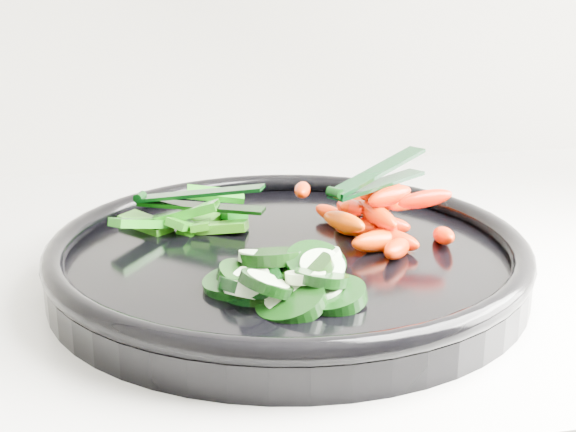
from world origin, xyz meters
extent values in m
cube|color=silver|center=(0.00, 1.70, 0.92)|extent=(2.02, 0.62, 0.03)
cylinder|color=black|center=(0.20, 1.63, 0.94)|extent=(0.45, 0.45, 0.02)
torus|color=black|center=(0.20, 1.63, 0.96)|extent=(0.46, 0.46, 0.02)
cylinder|color=black|center=(0.18, 1.52, 0.96)|extent=(0.07, 0.07, 0.03)
cylinder|color=#CEEDBE|center=(0.17, 1.53, 0.96)|extent=(0.04, 0.04, 0.02)
cylinder|color=black|center=(0.15, 1.55, 0.96)|extent=(0.06, 0.06, 0.03)
cylinder|color=beige|center=(0.15, 1.55, 0.96)|extent=(0.05, 0.05, 0.03)
cylinder|color=black|center=(0.16, 1.57, 0.96)|extent=(0.07, 0.07, 0.03)
cylinder|color=#DDF6C4|center=(0.16, 1.56, 0.96)|extent=(0.03, 0.03, 0.02)
cylinder|color=black|center=(0.21, 1.53, 0.96)|extent=(0.06, 0.06, 0.02)
cylinder|color=#B8D3A9|center=(0.20, 1.53, 0.96)|extent=(0.05, 0.05, 0.02)
cylinder|color=black|center=(0.17, 1.57, 0.96)|extent=(0.06, 0.06, 0.02)
cylinder|color=#D1EBBC|center=(0.16, 1.58, 0.96)|extent=(0.04, 0.04, 0.02)
cylinder|color=black|center=(0.15, 1.56, 0.96)|extent=(0.06, 0.06, 0.02)
cylinder|color=beige|center=(0.16, 1.57, 0.96)|extent=(0.04, 0.04, 0.01)
cylinder|color=black|center=(0.16, 1.55, 0.96)|extent=(0.05, 0.05, 0.02)
cylinder|color=#E1F3C2|center=(0.15, 1.56, 0.96)|extent=(0.05, 0.05, 0.02)
cylinder|color=black|center=(0.16, 1.55, 0.96)|extent=(0.05, 0.05, 0.03)
cylinder|color=#DEF4C3|center=(0.15, 1.56, 0.96)|extent=(0.05, 0.05, 0.02)
cylinder|color=black|center=(0.20, 1.55, 0.97)|extent=(0.05, 0.05, 0.02)
cylinder|color=beige|center=(0.21, 1.57, 0.97)|extent=(0.04, 0.04, 0.02)
cylinder|color=black|center=(0.18, 1.58, 0.97)|extent=(0.05, 0.05, 0.02)
cylinder|color=beige|center=(0.16, 1.58, 0.97)|extent=(0.04, 0.04, 0.01)
cylinder|color=black|center=(0.16, 1.53, 0.97)|extent=(0.04, 0.04, 0.03)
cylinder|color=beige|center=(0.16, 1.53, 0.97)|extent=(0.04, 0.04, 0.02)
cylinder|color=black|center=(0.20, 1.56, 0.97)|extent=(0.06, 0.06, 0.03)
cylinder|color=#E1F4C3|center=(0.21, 1.55, 0.97)|extent=(0.04, 0.04, 0.02)
cylinder|color=black|center=(0.20, 1.54, 0.97)|extent=(0.05, 0.05, 0.02)
cylinder|color=beige|center=(0.19, 1.54, 0.97)|extent=(0.03, 0.03, 0.01)
ellipsoid|color=#F31200|center=(0.28, 1.64, 0.96)|extent=(0.03, 0.05, 0.03)
ellipsoid|color=red|center=(0.27, 1.61, 0.96)|extent=(0.06, 0.04, 0.03)
ellipsoid|color=#FF2500|center=(0.28, 1.62, 0.96)|extent=(0.04, 0.05, 0.02)
ellipsoid|color=#ED3900|center=(0.26, 1.65, 0.96)|extent=(0.04, 0.04, 0.02)
ellipsoid|color=#FC1F00|center=(0.32, 1.62, 0.96)|extent=(0.02, 0.05, 0.02)
ellipsoid|color=#EF5600|center=(0.25, 1.66, 0.96)|extent=(0.02, 0.05, 0.02)
ellipsoid|color=red|center=(0.28, 1.60, 0.96)|extent=(0.04, 0.04, 0.02)
ellipsoid|color=#FA1600|center=(0.28, 1.65, 0.96)|extent=(0.05, 0.02, 0.02)
ellipsoid|color=#FF2300|center=(0.29, 1.71, 0.96)|extent=(0.04, 0.05, 0.03)
ellipsoid|color=#F92700|center=(0.25, 1.69, 0.96)|extent=(0.03, 0.04, 0.02)
ellipsoid|color=#EE4800|center=(0.24, 1.63, 0.98)|extent=(0.04, 0.05, 0.02)
ellipsoid|color=#EF4400|center=(0.29, 1.69, 0.98)|extent=(0.02, 0.05, 0.02)
ellipsoid|color=#F12F00|center=(0.26, 1.66, 0.98)|extent=(0.02, 0.05, 0.02)
ellipsoid|color=#E64600|center=(0.27, 1.64, 0.98)|extent=(0.03, 0.06, 0.02)
ellipsoid|color=red|center=(0.26, 1.66, 0.98)|extent=(0.04, 0.03, 0.02)
ellipsoid|color=#EF4500|center=(0.30, 1.67, 0.98)|extent=(0.05, 0.04, 0.02)
ellipsoid|color=#EE3E00|center=(0.28, 1.66, 0.99)|extent=(0.04, 0.02, 0.02)
ellipsoid|color=#EA4C00|center=(0.22, 1.67, 0.99)|extent=(0.02, 0.04, 0.02)
ellipsoid|color=#F53C00|center=(0.28, 1.64, 0.99)|extent=(0.05, 0.03, 0.02)
ellipsoid|color=#EF2500|center=(0.31, 1.63, 0.99)|extent=(0.05, 0.02, 0.02)
cube|color=#256E0A|center=(0.14, 1.70, 0.96)|extent=(0.02, 0.05, 0.02)
cube|color=#266E0A|center=(0.13, 1.70, 0.96)|extent=(0.05, 0.06, 0.03)
cube|color=#0A6A0D|center=(0.16, 1.72, 0.96)|extent=(0.04, 0.06, 0.02)
cube|color=#1E6709|center=(0.15, 1.69, 0.96)|extent=(0.05, 0.04, 0.02)
cube|color=#176E0A|center=(0.14, 1.70, 0.96)|extent=(0.05, 0.05, 0.02)
cube|color=#21700A|center=(0.09, 1.71, 0.96)|extent=(0.05, 0.05, 0.01)
cube|color=#15700A|center=(0.12, 1.70, 0.97)|extent=(0.06, 0.04, 0.03)
cube|color=#116609|center=(0.08, 1.68, 0.97)|extent=(0.05, 0.04, 0.02)
cube|color=#0F6D0A|center=(0.15, 1.75, 0.97)|extent=(0.05, 0.02, 0.02)
cylinder|color=black|center=(0.23, 1.62, 1.00)|extent=(0.01, 0.01, 0.01)
cube|color=black|center=(0.28, 1.65, 1.00)|extent=(0.10, 0.08, 0.00)
cube|color=black|center=(0.28, 1.65, 1.01)|extent=(0.10, 0.08, 0.02)
cylinder|color=black|center=(0.09, 1.72, 0.98)|extent=(0.01, 0.01, 0.01)
cube|color=black|center=(0.14, 1.70, 0.97)|extent=(0.11, 0.06, 0.00)
cube|color=black|center=(0.14, 1.70, 0.99)|extent=(0.11, 0.06, 0.02)
camera|label=1|loc=(0.08, 1.05, 1.18)|focal=50.00mm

